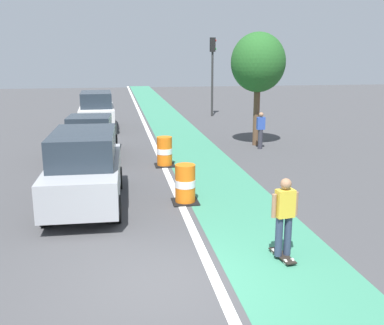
{
  "coord_description": "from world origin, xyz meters",
  "views": [
    {
      "loc": [
        -0.78,
        -7.35,
        4.03
      ],
      "look_at": [
        1.26,
        4.57,
        1.1
      ],
      "focal_mm": 41.78,
      "sensor_mm": 36.0,
      "label": 1
    }
  ],
  "objects_px": {
    "parked_suv_nearest": "(85,168)",
    "pedestrian_crossing": "(261,129)",
    "traffic_barrel_front": "(185,184)",
    "traffic_barrel_mid": "(165,152)",
    "skateboarder_on_lane": "(284,216)",
    "traffic_light_corner": "(213,63)",
    "parked_suv_third": "(97,110)",
    "parked_sedan_second": "(91,137)",
    "street_tree_sidewalk": "(258,63)"
  },
  "relations": [
    {
      "from": "traffic_barrel_mid",
      "to": "street_tree_sidewalk",
      "type": "xyz_separation_m",
      "value": [
        4.53,
        3.21,
        3.14
      ]
    },
    {
      "from": "skateboarder_on_lane",
      "to": "parked_suv_nearest",
      "type": "xyz_separation_m",
      "value": [
        -4.1,
        4.08,
        0.12
      ]
    },
    {
      "from": "traffic_barrel_front",
      "to": "street_tree_sidewalk",
      "type": "distance_m",
      "value": 9.28
    },
    {
      "from": "parked_suv_nearest",
      "to": "traffic_light_corner",
      "type": "height_order",
      "value": "traffic_light_corner"
    },
    {
      "from": "parked_sedan_second",
      "to": "traffic_barrel_front",
      "type": "relative_size",
      "value": 3.85
    },
    {
      "from": "street_tree_sidewalk",
      "to": "pedestrian_crossing",
      "type": "bearing_deg",
      "value": -93.88
    },
    {
      "from": "traffic_barrel_mid",
      "to": "street_tree_sidewalk",
      "type": "relative_size",
      "value": 0.22
    },
    {
      "from": "parked_suv_nearest",
      "to": "traffic_barrel_mid",
      "type": "relative_size",
      "value": 4.26
    },
    {
      "from": "traffic_barrel_front",
      "to": "traffic_light_corner",
      "type": "bearing_deg",
      "value": 75.4
    },
    {
      "from": "parked_suv_nearest",
      "to": "traffic_barrel_mid",
      "type": "height_order",
      "value": "parked_suv_nearest"
    },
    {
      "from": "parked_sedan_second",
      "to": "parked_suv_third",
      "type": "relative_size",
      "value": 0.9
    },
    {
      "from": "parked_suv_third",
      "to": "traffic_barrel_front",
      "type": "xyz_separation_m",
      "value": [
        2.85,
        -13.4,
        -0.5
      ]
    },
    {
      "from": "skateboarder_on_lane",
      "to": "traffic_light_corner",
      "type": "height_order",
      "value": "traffic_light_corner"
    },
    {
      "from": "traffic_barrel_mid",
      "to": "traffic_light_corner",
      "type": "bearing_deg",
      "value": 70.56
    },
    {
      "from": "parked_suv_third",
      "to": "traffic_barrel_front",
      "type": "distance_m",
      "value": 13.71
    },
    {
      "from": "parked_sedan_second",
      "to": "street_tree_sidewalk",
      "type": "bearing_deg",
      "value": 10.2
    },
    {
      "from": "skateboarder_on_lane",
      "to": "street_tree_sidewalk",
      "type": "xyz_separation_m",
      "value": [
        3.03,
        11.34,
        2.76
      ]
    },
    {
      "from": "parked_suv_third",
      "to": "traffic_barrel_front",
      "type": "height_order",
      "value": "parked_suv_third"
    },
    {
      "from": "street_tree_sidewalk",
      "to": "traffic_barrel_mid",
      "type": "bearing_deg",
      "value": -144.66
    },
    {
      "from": "traffic_barrel_front",
      "to": "parked_suv_third",
      "type": "bearing_deg",
      "value": 102.0
    },
    {
      "from": "parked_sedan_second",
      "to": "traffic_light_corner",
      "type": "bearing_deg",
      "value": 56.78
    },
    {
      "from": "traffic_light_corner",
      "to": "street_tree_sidewalk",
      "type": "xyz_separation_m",
      "value": [
        -0.14,
        -10.0,
        0.17
      ]
    },
    {
      "from": "traffic_barrel_mid",
      "to": "pedestrian_crossing",
      "type": "relative_size",
      "value": 0.68
    },
    {
      "from": "traffic_barrel_mid",
      "to": "street_tree_sidewalk",
      "type": "height_order",
      "value": "street_tree_sidewalk"
    },
    {
      "from": "traffic_barrel_mid",
      "to": "traffic_light_corner",
      "type": "height_order",
      "value": "traffic_light_corner"
    },
    {
      "from": "skateboarder_on_lane",
      "to": "traffic_light_corner",
      "type": "relative_size",
      "value": 0.33
    },
    {
      "from": "parked_suv_nearest",
      "to": "pedestrian_crossing",
      "type": "xyz_separation_m",
      "value": [
        7.08,
        6.42,
        -0.17
      ]
    },
    {
      "from": "traffic_barrel_front",
      "to": "pedestrian_crossing",
      "type": "height_order",
      "value": "pedestrian_crossing"
    },
    {
      "from": "parked_suv_third",
      "to": "skateboarder_on_lane",
      "type": "bearing_deg",
      "value": -76.15
    },
    {
      "from": "skateboarder_on_lane",
      "to": "traffic_barrel_mid",
      "type": "relative_size",
      "value": 1.55
    },
    {
      "from": "traffic_barrel_front",
      "to": "traffic_barrel_mid",
      "type": "height_order",
      "value": "same"
    },
    {
      "from": "skateboarder_on_lane",
      "to": "traffic_barrel_mid",
      "type": "distance_m",
      "value": 8.28
    },
    {
      "from": "traffic_barrel_front",
      "to": "parked_suv_nearest",
      "type": "bearing_deg",
      "value": 174.49
    },
    {
      "from": "skateboarder_on_lane",
      "to": "traffic_light_corner",
      "type": "bearing_deg",
      "value": 81.56
    },
    {
      "from": "pedestrian_crossing",
      "to": "parked_sedan_second",
      "type": "bearing_deg",
      "value": -176.34
    },
    {
      "from": "traffic_barrel_front",
      "to": "parked_sedan_second",
      "type": "bearing_deg",
      "value": 114.56
    },
    {
      "from": "traffic_light_corner",
      "to": "traffic_barrel_front",
      "type": "bearing_deg",
      "value": -104.6
    },
    {
      "from": "parked_suv_third",
      "to": "street_tree_sidewalk",
      "type": "distance_m",
      "value": 9.71
    },
    {
      "from": "parked_suv_nearest",
      "to": "traffic_barrel_front",
      "type": "xyz_separation_m",
      "value": [
        2.71,
        -0.26,
        -0.5
      ]
    },
    {
      "from": "parked_suv_nearest",
      "to": "parked_suv_third",
      "type": "distance_m",
      "value": 13.14
    },
    {
      "from": "parked_suv_nearest",
      "to": "traffic_light_corner",
      "type": "xyz_separation_m",
      "value": [
        7.27,
        17.27,
        2.47
      ]
    },
    {
      "from": "parked_sedan_second",
      "to": "traffic_barrel_front",
      "type": "xyz_separation_m",
      "value": [
        2.84,
        -6.22,
        -0.3
      ]
    },
    {
      "from": "skateboarder_on_lane",
      "to": "pedestrian_crossing",
      "type": "distance_m",
      "value": 10.91
    },
    {
      "from": "traffic_barrel_front",
      "to": "pedestrian_crossing",
      "type": "xyz_separation_m",
      "value": [
        4.37,
        6.68,
        0.33
      ]
    },
    {
      "from": "skateboarder_on_lane",
      "to": "traffic_light_corner",
      "type": "xyz_separation_m",
      "value": [
        3.17,
        21.35,
        2.59
      ]
    },
    {
      "from": "skateboarder_on_lane",
      "to": "pedestrian_crossing",
      "type": "xyz_separation_m",
      "value": [
        2.97,
        10.5,
        -0.05
      ]
    },
    {
      "from": "traffic_barrel_mid",
      "to": "pedestrian_crossing",
      "type": "height_order",
      "value": "pedestrian_crossing"
    },
    {
      "from": "parked_suv_nearest",
      "to": "parked_suv_third",
      "type": "height_order",
      "value": "same"
    },
    {
      "from": "skateboarder_on_lane",
      "to": "street_tree_sidewalk",
      "type": "height_order",
      "value": "street_tree_sidewalk"
    },
    {
      "from": "parked_suv_nearest",
      "to": "street_tree_sidewalk",
      "type": "xyz_separation_m",
      "value": [
        7.13,
        7.27,
        2.63
      ]
    }
  ]
}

